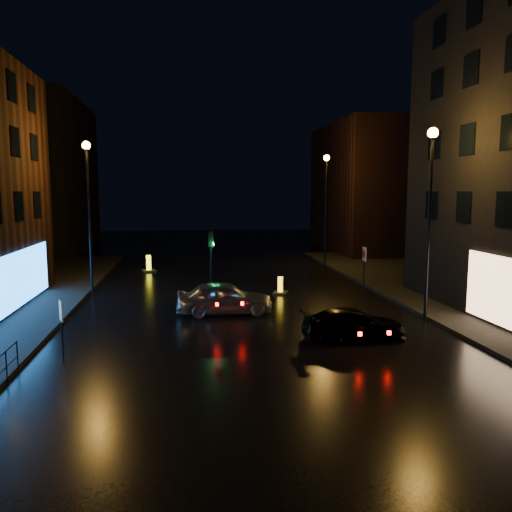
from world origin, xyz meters
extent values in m
plane|color=black|center=(0.00, 0.00, 0.00)|extent=(120.00, 120.00, 0.00)
cube|color=black|center=(-16.00, 35.00, 7.00)|extent=(8.00, 16.00, 14.00)
cube|color=black|center=(15.00, 32.00, 6.00)|extent=(8.00, 14.00, 12.00)
cylinder|color=black|center=(-7.80, 14.00, 4.00)|extent=(0.14, 0.14, 8.00)
cylinder|color=black|center=(-7.80, 14.00, 8.00)|extent=(0.20, 0.20, 0.25)
sphere|color=orange|center=(-7.80, 14.00, 8.15)|extent=(0.44, 0.44, 0.44)
cylinder|color=black|center=(7.80, 6.00, 4.00)|extent=(0.14, 0.14, 8.00)
cylinder|color=black|center=(7.80, 6.00, 8.00)|extent=(0.20, 0.20, 0.25)
sphere|color=orange|center=(7.80, 6.00, 8.15)|extent=(0.44, 0.44, 0.44)
cylinder|color=black|center=(7.80, 22.00, 4.00)|extent=(0.14, 0.14, 8.00)
cylinder|color=black|center=(7.80, 22.00, 8.00)|extent=(0.20, 0.20, 0.25)
sphere|color=orange|center=(7.80, 22.00, 8.15)|extent=(0.44, 0.44, 0.44)
cube|color=black|center=(-1.20, 14.00, 0.06)|extent=(1.40, 2.40, 0.12)
cylinder|color=black|center=(-1.20, 14.00, 1.40)|extent=(0.12, 0.12, 2.80)
cube|color=black|center=(-1.20, 14.00, 3.00)|extent=(0.28, 0.22, 0.90)
cylinder|color=#0CFF59|center=(-1.06, 14.00, 2.72)|extent=(0.05, 0.18, 0.18)
cylinder|color=black|center=(-8.00, 2.00, 0.50)|extent=(0.04, 0.04, 1.00)
imported|color=#B6B9BF|center=(-0.87, 8.56, 0.76)|extent=(4.48, 1.86, 1.52)
imported|color=black|center=(3.78, 3.87, 0.59)|extent=(4.05, 1.67, 1.17)
cube|color=black|center=(2.60, 12.80, 0.05)|extent=(1.09, 1.29, 0.09)
cube|color=yellow|center=(2.60, 12.80, 0.50)|extent=(0.30, 0.25, 0.91)
cube|color=black|center=(2.60, 12.80, 0.50)|extent=(0.26, 0.12, 0.55)
cube|color=black|center=(-5.27, 21.79, 0.06)|extent=(1.19, 1.51, 0.11)
cube|color=#FFF319|center=(-5.27, 21.79, 0.61)|extent=(0.35, 0.27, 1.11)
cube|color=black|center=(-5.27, 21.79, 0.61)|extent=(0.33, 0.10, 0.67)
cylinder|color=black|center=(-6.80, 2.81, 1.00)|extent=(0.05, 0.05, 1.99)
cube|color=silver|center=(-6.80, 2.81, 1.72)|extent=(0.23, 0.48, 0.68)
cylinder|color=#B20C0C|center=(-6.78, 2.82, 1.72)|extent=(0.17, 0.38, 0.40)
cylinder|color=black|center=(7.70, 13.40, 1.20)|extent=(0.07, 0.07, 2.40)
cube|color=silver|center=(7.70, 13.40, 2.07)|extent=(0.09, 0.60, 0.82)
cylinder|color=#B20C0C|center=(7.67, 13.40, 2.07)|extent=(0.05, 0.48, 0.48)
camera|label=1|loc=(-2.64, -14.25, 5.70)|focal=35.00mm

